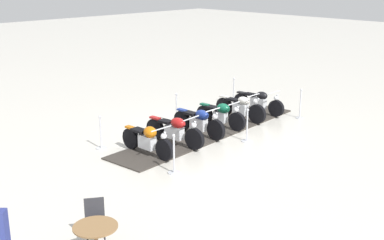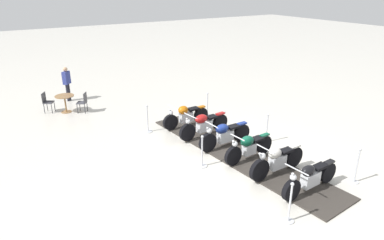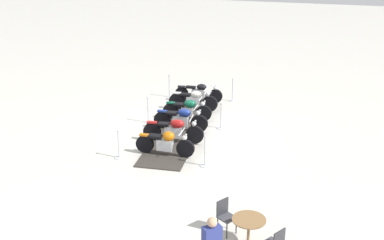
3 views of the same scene
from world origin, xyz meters
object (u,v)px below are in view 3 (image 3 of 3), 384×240
(motorcycle_maroon, at_px, (174,130))
(cafe_table, at_px, (249,226))
(stanchion_left_rear, at_px, (169,89))
(stanchion_right_mid, at_px, (221,120))
(stanchion_left_front, at_px, (119,149))
(stanchion_right_rear, at_px, (233,93))
(motorcycle_navy, at_px, (181,119))
(motorcycle_cream, at_px, (194,100))
(motorcycle_forest, at_px, (188,109))
(stanchion_left_mid, at_px, (148,114))
(motorcycle_copper, at_px, (166,143))
(stanchion_right_front, at_px, (205,156))
(motorcycle_black, at_px, (199,93))
(cafe_chair_near_table, at_px, (225,214))

(motorcycle_maroon, distance_m, cafe_table, 6.75)
(stanchion_left_rear, bearing_deg, stanchion_right_mid, -43.71)
(stanchion_left_front, relative_size, stanchion_right_rear, 0.95)
(motorcycle_navy, distance_m, motorcycle_cream, 2.38)
(motorcycle_navy, relative_size, motorcycle_forest, 1.06)
(motorcycle_forest, bearing_deg, stanchion_left_mid, -158.46)
(motorcycle_copper, bearing_deg, motorcycle_navy, 92.59)
(stanchion_right_front, bearing_deg, motorcycle_cream, 110.98)
(stanchion_right_mid, bearing_deg, motorcycle_forest, 163.28)
(motorcycle_maroon, bearing_deg, cafe_table, -61.56)
(stanchion_right_rear, height_order, cafe_table, stanchion_right_rear)
(stanchion_left_rear, distance_m, stanchion_right_mid, 4.60)
(motorcycle_copper, xyz_separation_m, motorcycle_cream, (-0.43, 4.73, 0.00))
(stanchion_right_mid, bearing_deg, stanchion_left_mid, -174.92)
(motorcycle_black, distance_m, cafe_chair_near_table, 10.46)
(motorcycle_forest, height_order, cafe_table, motorcycle_forest)
(motorcycle_maroon, relative_size, motorcycle_black, 1.03)
(stanchion_right_mid, bearing_deg, motorcycle_cream, 135.05)
(cafe_table, bearing_deg, stanchion_left_front, 144.56)
(motorcycle_black, height_order, stanchion_left_mid, stanchion_left_mid)
(motorcycle_forest, relative_size, stanchion_left_rear, 1.84)
(motorcycle_maroon, relative_size, stanchion_right_rear, 2.05)
(stanchion_left_front, distance_m, stanchion_right_rear, 7.55)
(motorcycle_navy, relative_size, cafe_chair_near_table, 2.40)
(motorcycle_copper, distance_m, motorcycle_cream, 4.75)
(motorcycle_black, height_order, cafe_chair_near_table, motorcycle_black)
(motorcycle_navy, xyz_separation_m, stanchion_right_front, (1.73, -2.72, -0.16))
(stanchion_right_mid, distance_m, cafe_chair_near_table, 7.25)
(motorcycle_cream, distance_m, stanchion_right_front, 5.45)
(motorcycle_forest, relative_size, stanchion_right_front, 1.85)
(stanchion_right_front, relative_size, stanchion_right_mid, 1.03)
(motorcycle_maroon, xyz_separation_m, stanchion_right_front, (1.62, -1.54, -0.16))
(stanchion_right_front, distance_m, stanchion_right_rear, 6.92)
(motorcycle_maroon, height_order, motorcycle_forest, motorcycle_maroon)
(stanchion_right_rear, bearing_deg, stanchion_right_mid, -84.92)
(stanchion_left_rear, relative_size, stanchion_right_mid, 1.03)
(cafe_chair_near_table, bearing_deg, motorcycle_maroon, 154.40)
(stanchion_right_rear, relative_size, cafe_table, 1.34)
(motorcycle_black, distance_m, cafe_table, 11.13)
(motorcycle_copper, bearing_deg, stanchion_left_rear, 106.14)
(stanchion_right_front, bearing_deg, stanchion_left_front, -174.92)
(motorcycle_black, relative_size, cafe_table, 2.67)
(stanchion_right_mid, bearing_deg, cafe_table, -71.19)
(motorcycle_copper, distance_m, motorcycle_forest, 3.56)
(stanchion_right_front, height_order, stanchion_left_mid, stanchion_left_mid)
(stanchion_left_rear, height_order, stanchion_right_rear, stanchion_left_rear)
(motorcycle_copper, distance_m, motorcycle_navy, 2.38)
(stanchion_left_rear, bearing_deg, cafe_table, -61.12)
(motorcycle_maroon, bearing_deg, motorcycle_navy, 89.02)
(motorcycle_forest, bearing_deg, motorcycle_black, 90.56)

